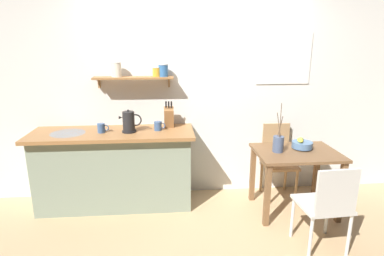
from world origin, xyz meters
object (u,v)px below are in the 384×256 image
(twig_vase, at_px, (278,144))
(knife_block, at_px, (169,117))
(coffee_mug_by_sink, at_px, (102,128))
(electric_kettle, at_px, (129,122))
(dining_table, at_px, (296,162))
(dining_chair_far, at_px, (277,157))
(coffee_mug_spare, at_px, (158,126))
(dining_chair_near, at_px, (327,203))
(fruit_bowl, at_px, (302,144))

(twig_vase, distance_m, knife_block, 1.29)
(coffee_mug_by_sink, bearing_deg, electric_kettle, -0.50)
(dining_table, xyz_separation_m, coffee_mug_by_sink, (-2.15, 0.26, 0.37))
(twig_vase, bearing_deg, coffee_mug_by_sink, 172.34)
(dining_chair_far, xyz_separation_m, electric_kettle, (-1.79, -0.15, 0.53))
(coffee_mug_by_sink, bearing_deg, twig_vase, -7.66)
(twig_vase, height_order, electric_kettle, twig_vase)
(coffee_mug_by_sink, xyz_separation_m, coffee_mug_spare, (0.63, 0.05, -0.00))
(dining_chair_near, bearing_deg, fruit_bowl, 83.18)
(fruit_bowl, xyz_separation_m, coffee_mug_by_sink, (-2.24, 0.19, 0.19))
(electric_kettle, bearing_deg, dining_chair_near, -28.88)
(dining_table, bearing_deg, twig_vase, 179.00)
(knife_block, bearing_deg, dining_table, -17.69)
(knife_block, height_order, coffee_mug_by_sink, knife_block)
(dining_table, height_order, coffee_mug_by_sink, coffee_mug_by_sink)
(twig_vase, xyz_separation_m, coffee_mug_spare, (-1.31, 0.31, 0.15))
(twig_vase, bearing_deg, electric_kettle, 171.02)
(dining_table, xyz_separation_m, knife_block, (-1.40, 0.45, 0.44))
(dining_table, distance_m, twig_vase, 0.31)
(twig_vase, height_order, knife_block, twig_vase)
(fruit_bowl, height_order, coffee_mug_by_sink, coffee_mug_by_sink)
(knife_block, bearing_deg, coffee_mug_spare, -132.39)
(dining_chair_near, height_order, coffee_mug_spare, coffee_mug_spare)
(coffee_mug_spare, bearing_deg, knife_block, 47.61)
(electric_kettle, bearing_deg, twig_vase, -8.98)
(dining_chair_far, distance_m, coffee_mug_spare, 1.55)
(dining_chair_near, bearing_deg, coffee_mug_by_sink, 154.63)
(fruit_bowl, relative_size, coffee_mug_spare, 1.76)
(dining_chair_far, relative_size, twig_vase, 1.67)
(dining_chair_near, relative_size, electric_kettle, 3.36)
(dining_table, distance_m, knife_block, 1.54)
(fruit_bowl, relative_size, knife_block, 0.72)
(coffee_mug_by_sink, bearing_deg, knife_block, 13.66)
(fruit_bowl, height_order, coffee_mug_spare, coffee_mug_spare)
(twig_vase, bearing_deg, dining_table, -1.00)
(dining_table, bearing_deg, coffee_mug_spare, 168.54)
(electric_kettle, bearing_deg, dining_chair_far, 4.75)
(fruit_bowl, height_order, twig_vase, twig_vase)
(knife_block, bearing_deg, coffee_mug_by_sink, -166.34)
(dining_chair_near, height_order, knife_block, knife_block)
(dining_chair_far, height_order, knife_block, knife_block)
(fruit_bowl, xyz_separation_m, twig_vase, (-0.30, -0.07, 0.04))
(dining_chair_far, height_order, fruit_bowl, dining_chair_far)
(dining_chair_near, distance_m, twig_vase, 0.85)
(dining_chair_near, height_order, coffee_mug_by_sink, coffee_mug_by_sink)
(dining_chair_near, bearing_deg, coffee_mug_spare, 145.01)
(dining_table, distance_m, fruit_bowl, 0.22)
(dining_chair_near, bearing_deg, twig_vase, 105.19)
(electric_kettle, bearing_deg, fruit_bowl, -5.45)
(dining_chair_near, bearing_deg, electric_kettle, 151.12)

